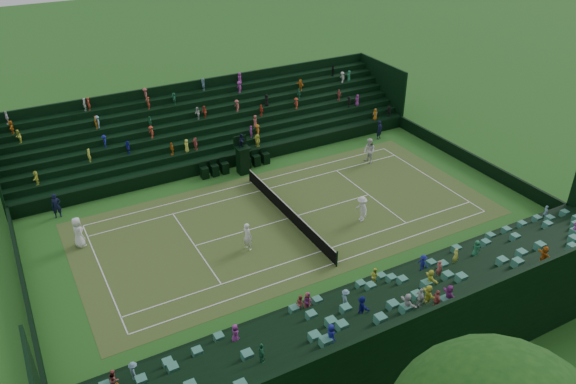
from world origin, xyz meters
name	(u,v)px	position (x,y,z in m)	size (l,w,h in m)	color
ground	(288,219)	(0.00, 0.00, 0.00)	(160.00, 160.00, 0.00)	#2A6821
court_surface	(288,219)	(0.00, 0.00, 0.01)	(12.97, 26.77, 0.01)	#2A6722
perimeter_wall_north	(470,159)	(0.00, 15.88, 0.50)	(17.17, 0.20, 1.00)	black
perimeter_wall_south	(24,288)	(0.00, -15.88, 0.50)	(17.17, 0.20, 1.00)	black
perimeter_wall_east	(365,286)	(8.48, 0.00, 0.50)	(0.20, 31.77, 1.00)	black
perimeter_wall_west	(235,160)	(-8.48, 0.00, 0.50)	(0.20, 31.77, 1.00)	black
north_grandstand	(418,320)	(12.66, 0.00, 1.55)	(6.60, 32.00, 4.90)	black
south_grandstand	(213,128)	(-12.66, 0.00, 1.55)	(6.60, 32.00, 4.90)	black
tennis_net	(288,212)	(0.00, 0.00, 0.53)	(11.67, 0.10, 1.06)	black
umpire_chair	(243,156)	(-7.20, 0.11, 1.36)	(1.01, 1.01, 3.18)	black
courtside_chairs	(236,165)	(-7.83, -0.21, 0.46)	(0.56, 5.53, 1.22)	black
player_near_west	(78,232)	(-3.31, -12.41, 0.99)	(0.96, 0.63, 1.97)	white
player_near_east	(247,236)	(1.81, -3.72, 0.91)	(0.67, 0.44, 1.83)	white
player_far_west	(369,151)	(-4.08, 9.32, 1.00)	(0.97, 0.76, 2.00)	white
player_far_east	(362,209)	(2.45, 4.03, 0.88)	(1.14, 0.66, 1.76)	white
line_judge_north	(380,130)	(-7.32, 12.73, 0.81)	(0.59, 0.39, 1.62)	black
line_judge_south	(56,206)	(-7.37, -13.05, 0.85)	(0.62, 0.41, 1.69)	black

